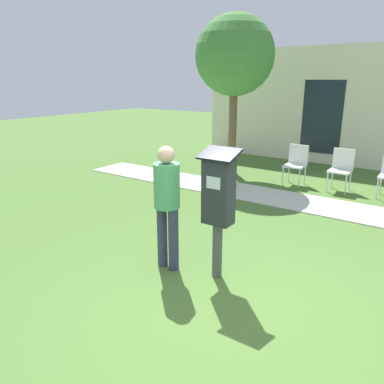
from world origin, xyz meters
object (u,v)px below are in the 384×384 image
Objects in this scene: outdoor_chair_left at (296,161)px; outdoor_chair_middle at (341,166)px; person_standing at (167,199)px; parking_meter at (218,198)px.

outdoor_chair_middle is at bearing -20.47° from outdoor_chair_left.
parking_meter is at bearing -15.96° from person_standing.
outdoor_chair_left is 1.00× the size of outdoor_chair_middle.
person_standing is at bearing -113.30° from outdoor_chair_left.
person_standing is 4.97m from outdoor_chair_middle.
outdoor_chair_middle is (0.89, 4.88, -0.40)m from person_standing.
parking_meter reaches higher than outdoor_chair_left.
outdoor_chair_left is at bearing 60.43° from person_standing.
parking_meter is 0.66m from person_standing.
parking_meter is 1.77× the size of outdoor_chair_middle.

